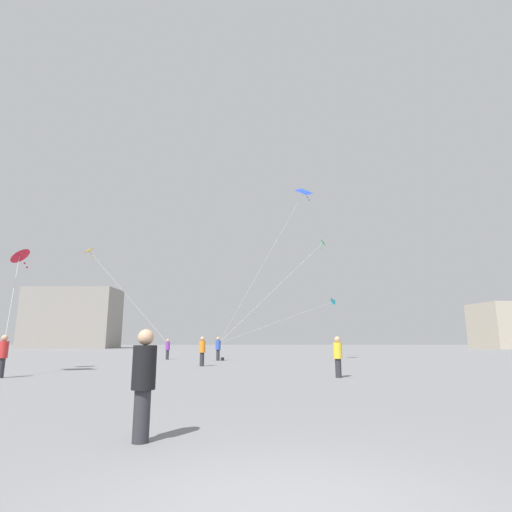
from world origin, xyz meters
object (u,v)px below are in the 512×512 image
Objects in this scene: person_in_red at (3,354)px; kite_cobalt_delta at (302,196)px; kite_cyan_delta at (329,303)px; person_in_blue at (218,348)px; building_left_hall at (72,318)px; person_in_orange at (202,350)px; person_in_black at (144,379)px; handbag_beside_flyer at (222,359)px; kite_emerald_diamond at (320,245)px; kite_crimson_diamond at (20,256)px; person_in_yellow at (338,355)px; kite_amber_diamond at (90,252)px; person_in_purple at (168,348)px.

person_in_red is 0.15× the size of kite_cobalt_delta.
person_in_red is at bearing -128.67° from kite_cyan_delta.
person_in_blue is 63.06m from building_left_hall.
person_in_orange is 1.00× the size of person_in_red.
kite_cobalt_delta is (5.80, 23.50, 11.76)m from person_in_black.
building_left_hall reaches higher than handbag_beside_flyer.
person_in_orange is 68.79m from building_left_hall.
kite_emerald_diamond reaches higher than handbag_beside_flyer.
kite_crimson_diamond is (-1.96, 3.78, 5.06)m from person_in_red.
person_in_red is 6.61m from kite_crimson_diamond.
kite_amber_diamond is (-18.32, 18.42, 8.52)m from person_in_yellow.
building_left_hall reaches higher than person_in_yellow.
building_left_hall reaches higher than kite_amber_diamond.
building_left_hall is at bearing 114.17° from kite_amber_diamond.
kite_cyan_delta is at bearing -152.70° from person_in_blue.
person_in_blue is at bearing 158.74° from kite_cobalt_delta.
kite_cobalt_delta is 1.24× the size of kite_emerald_diamond.
person_in_red is 30.01m from kite_cyan_delta.
person_in_purple is at bearing -53.59° from person_in_yellow.
person_in_blue is at bearing -57.05° from building_left_hall.
person_in_blue is 16.22m from person_in_yellow.
person_in_red reaches higher than person_in_purple.
person_in_purple is at bearing -65.98° from person_in_black.
person_in_blue reaches higher than person_in_black.
person_in_red is at bearing -110.32° from person_in_orange.
kite_cyan_delta is at bearing 69.98° from kite_cobalt_delta.
kite_emerald_diamond reaches higher than person_in_red.
person_in_purple is 0.15× the size of kite_cyan_delta.
person_in_orange is 0.10× the size of building_left_hall.
kite_cobalt_delta is at bearing -17.88° from kite_amber_diamond.
person_in_yellow is (10.58, -16.89, 0.03)m from person_in_purple.
person_in_yellow is (5.47, 11.10, -0.00)m from person_in_black.
kite_amber_diamond is at bearing -153.63° from person_in_purple.
person_in_blue is 0.35× the size of kite_crimson_diamond.
person_in_purple is 16.68m from kite_cobalt_delta.
person_in_black is 35.99m from kite_cyan_delta.
person_in_black is 33.30m from kite_amber_diamond.
kite_emerald_diamond is 0.54× the size of building_left_hall.
person_in_orange is (-0.46, -6.99, -0.02)m from person_in_blue.
kite_crimson_diamond reaches higher than person_in_purple.
kite_crimson_diamond is 0.46× the size of kite_cyan_delta.
building_left_hall is at bearing -52.40° from person_in_black.
kite_cyan_delta is (4.29, 23.28, 4.30)m from person_in_yellow.
kite_amber_diamond is 0.88× the size of kite_emerald_diamond.
kite_cobalt_delta is 37.65× the size of handbag_beside_flyer.
person_in_blue is at bearing -112.55° from person_in_red.
kite_crimson_diamond is at bearing -69.23° from building_left_hall.
person_in_black is 86.37m from building_left_hall.
kite_emerald_diamond is at bearing -108.98° from kite_cyan_delta.
kite_emerald_diamond reaches higher than person_in_orange.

